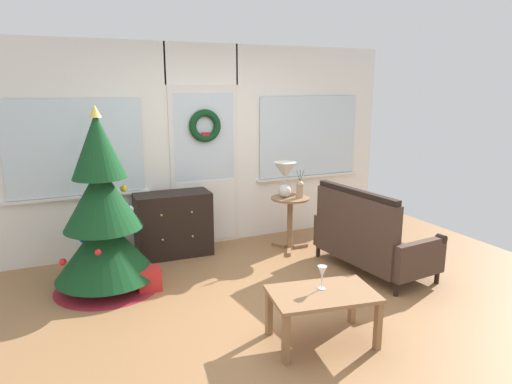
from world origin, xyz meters
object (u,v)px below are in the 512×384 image
flower_vase (300,188)px  wine_glass (322,272)px  christmas_tree (103,223)px  side_table (290,213)px  gift_box (149,279)px  dresser_cabinet (173,224)px  coffee_table (322,300)px  settee_sofa (368,239)px  table_lamp (285,175)px

flower_vase → wine_glass: (-0.87, -1.92, -0.23)m
christmas_tree → side_table: bearing=6.2°
side_table → gift_box: size_ratio=2.94×
dresser_cabinet → coffee_table: bearing=-76.6°
christmas_tree → dresser_cabinet: christmas_tree is taller
settee_sofa → wine_glass: 1.60m
christmas_tree → coffee_table: bearing=-50.8°
side_table → table_lamp: table_lamp is taller
flower_vase → wine_glass: flower_vase is taller
christmas_tree → gift_box: size_ratio=8.02×
coffee_table → side_table: bearing=68.6°
wine_glass → side_table: bearing=68.6°
wine_glass → table_lamp: bearing=70.5°
flower_vase → gift_box: (-1.98, -0.41, -0.68)m
gift_box → wine_glass: bearing=-53.7°
coffee_table → wine_glass: bearing=66.2°
dresser_cabinet → table_lamp: bearing=-16.0°
table_lamp → christmas_tree: bearing=-172.6°
dresser_cabinet → christmas_tree: bearing=-142.6°
dresser_cabinet → settee_sofa: size_ratio=0.64×
settee_sofa → side_table: 1.08m
side_table → gift_box: bearing=-165.9°
christmas_tree → coffee_table: size_ratio=2.04×
christmas_tree → wine_glass: (1.48, -1.73, -0.12)m
side_table → table_lamp: bearing=146.3°
christmas_tree → side_table: (2.26, 0.25, -0.21)m
table_lamp → gift_box: bearing=-164.3°
christmas_tree → settee_sofa: 2.83m
settee_sofa → flower_vase: 1.07m
side_table → coffee_table: side_table is taller
table_lamp → gift_box: table_lamp is taller
settee_sofa → christmas_tree: bearing=165.0°
dresser_cabinet → side_table: size_ratio=1.34×
christmas_tree → wine_glass: 2.28m
side_table → gift_box: 1.97m
flower_vase → christmas_tree: bearing=-175.5°
christmas_tree → flower_vase: bearing=4.5°
side_table → flower_vase: (0.10, -0.06, 0.31)m
coffee_table → wine_glass: size_ratio=4.68×
dresser_cabinet → gift_box: (-0.49, -0.89, -0.27)m
table_lamp → settee_sofa: bearing=-63.0°
christmas_tree → dresser_cabinet: bearing=37.4°
christmas_tree → coffee_table: (1.46, -1.79, -0.33)m
dresser_cabinet → table_lamp: size_ratio=2.08×
table_lamp → gift_box: size_ratio=1.90×
settee_sofa → wine_glass: settee_sofa is taller
side_table → wine_glass: side_table is taller
side_table → dresser_cabinet: bearing=163.2°
coffee_table → wine_glass: (0.03, 0.06, 0.21)m
dresser_cabinet → flower_vase: size_ratio=2.61×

